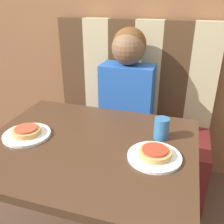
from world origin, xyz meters
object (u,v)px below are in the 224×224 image
at_px(person, 128,79).
at_px(pizza_left, 26,131).
at_px(plate_left, 27,135).
at_px(plate_right, 154,157).
at_px(pizza_right, 155,152).
at_px(drinking_cup, 161,128).

bearing_deg(person, pizza_left, -111.64).
relative_size(plate_left, plate_right, 1.00).
relative_size(plate_right, pizza_right, 1.66).
bearing_deg(pizza_left, person, 68.36).
distance_m(person, plate_left, 0.80).
bearing_deg(pizza_left, plate_left, 0.00).
bearing_deg(drinking_cup, plate_right, -91.60).
distance_m(plate_right, pizza_right, 0.02).
bearing_deg(pizza_left, drinking_cup, 15.35).
relative_size(person, drinking_cup, 7.24).
xyz_separation_m(person, pizza_left, (-0.29, -0.74, -0.05)).
xyz_separation_m(pizza_right, drinking_cup, (0.00, 0.16, 0.02)).
relative_size(plate_left, pizza_right, 1.66).
bearing_deg(pizza_right, drinking_cup, 88.40).
bearing_deg(person, pizza_right, -68.36).
height_order(person, plate_right, person).
relative_size(person, plate_right, 3.31).
height_order(plate_right, pizza_right, pizza_right).
distance_m(plate_left, pizza_right, 0.59).
relative_size(pizza_left, pizza_right, 1.00).
bearing_deg(person, plate_right, -68.36).
height_order(pizza_right, drinking_cup, drinking_cup).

